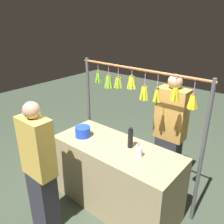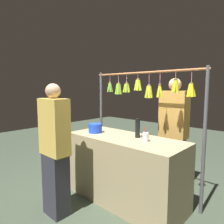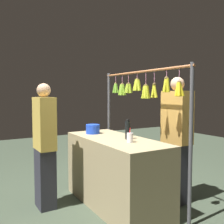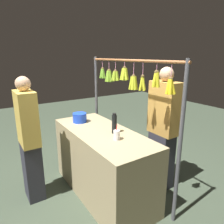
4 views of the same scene
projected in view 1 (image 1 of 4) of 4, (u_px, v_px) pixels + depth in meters
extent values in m
plane|color=#3A4535|center=(116.00, 204.00, 3.27)|extent=(12.00, 12.00, 0.00)
cube|color=tan|center=(116.00, 177.00, 3.09)|extent=(1.66, 0.69, 0.91)
cylinder|color=#4C4C51|center=(201.00, 158.00, 2.68)|extent=(0.04, 0.04, 1.84)
cylinder|color=#4C4C51|center=(89.00, 117.00, 3.74)|extent=(0.04, 0.04, 1.84)
cylinder|color=#9E6038|center=(139.00, 69.00, 2.87)|extent=(1.86, 0.03, 0.03)
torus|color=black|center=(195.00, 81.00, 2.46)|extent=(0.04, 0.01, 0.04)
cylinder|color=pink|center=(194.00, 88.00, 2.49)|extent=(0.01, 0.01, 0.16)
sphere|color=brown|center=(193.00, 95.00, 2.52)|extent=(0.05, 0.05, 0.05)
cylinder|color=yellow|center=(190.00, 102.00, 2.56)|extent=(0.06, 0.04, 0.16)
cylinder|color=yellow|center=(191.00, 103.00, 2.53)|extent=(0.04, 0.07, 0.16)
cylinder|color=yellow|center=(193.00, 103.00, 2.53)|extent=(0.06, 0.06, 0.16)
cylinder|color=yellow|center=(195.00, 102.00, 2.55)|extent=(0.07, 0.06, 0.17)
cylinder|color=yellow|center=(193.00, 101.00, 2.57)|extent=(0.04, 0.06, 0.16)
torus|color=black|center=(177.00, 77.00, 2.58)|extent=(0.04, 0.01, 0.04)
cylinder|color=pink|center=(176.00, 82.00, 2.60)|extent=(0.01, 0.01, 0.10)
sphere|color=brown|center=(176.00, 86.00, 2.62)|extent=(0.05, 0.05, 0.05)
cylinder|color=gold|center=(173.00, 93.00, 2.67)|extent=(0.07, 0.04, 0.17)
cylinder|color=gold|center=(174.00, 94.00, 2.64)|extent=(0.04, 0.07, 0.17)
cylinder|color=gold|center=(177.00, 94.00, 2.64)|extent=(0.06, 0.04, 0.17)
cylinder|color=gold|center=(176.00, 93.00, 2.67)|extent=(0.04, 0.07, 0.17)
torus|color=black|center=(158.00, 74.00, 2.72)|extent=(0.04, 0.01, 0.04)
cylinder|color=pink|center=(158.00, 81.00, 2.75)|extent=(0.01, 0.01, 0.16)
sphere|color=brown|center=(157.00, 88.00, 2.78)|extent=(0.04, 0.04, 0.04)
cylinder|color=gold|center=(155.00, 95.00, 2.82)|extent=(0.06, 0.04, 0.18)
cylinder|color=gold|center=(156.00, 95.00, 2.80)|extent=(0.04, 0.07, 0.18)
cylinder|color=gold|center=(158.00, 95.00, 2.80)|extent=(0.07, 0.03, 0.18)
cylinder|color=gold|center=(158.00, 95.00, 2.82)|extent=(0.04, 0.08, 0.18)
torus|color=black|center=(145.00, 72.00, 2.82)|extent=(0.04, 0.01, 0.04)
cylinder|color=pink|center=(145.00, 79.00, 2.85)|extent=(0.01, 0.01, 0.18)
sphere|color=brown|center=(145.00, 86.00, 2.89)|extent=(0.05, 0.05, 0.05)
cylinder|color=#AEB825|center=(142.00, 93.00, 2.94)|extent=(0.08, 0.04, 0.18)
cylinder|color=#AEB825|center=(142.00, 93.00, 2.91)|extent=(0.05, 0.06, 0.18)
cylinder|color=#AEB825|center=(144.00, 94.00, 2.89)|extent=(0.06, 0.07, 0.18)
cylinder|color=#AEB825|center=(146.00, 94.00, 2.90)|extent=(0.07, 0.04, 0.18)
cylinder|color=#AEB825|center=(146.00, 93.00, 2.93)|extent=(0.05, 0.06, 0.18)
cylinder|color=#AEB825|center=(144.00, 92.00, 2.95)|extent=(0.06, 0.07, 0.18)
torus|color=black|center=(132.00, 70.00, 2.94)|extent=(0.04, 0.01, 0.04)
cylinder|color=pink|center=(132.00, 73.00, 2.95)|extent=(0.01, 0.01, 0.08)
sphere|color=brown|center=(132.00, 76.00, 2.97)|extent=(0.05, 0.05, 0.05)
cylinder|color=#A6B526|center=(130.00, 82.00, 3.02)|extent=(0.06, 0.04, 0.16)
cylinder|color=#A6B526|center=(129.00, 83.00, 2.99)|extent=(0.05, 0.07, 0.17)
cylinder|color=#A6B526|center=(131.00, 83.00, 2.97)|extent=(0.06, 0.08, 0.17)
cylinder|color=#A6B526|center=(133.00, 83.00, 2.98)|extent=(0.08, 0.04, 0.16)
cylinder|color=#A6B526|center=(134.00, 82.00, 3.01)|extent=(0.05, 0.06, 0.17)
cylinder|color=#A6B526|center=(132.00, 82.00, 3.03)|extent=(0.05, 0.07, 0.17)
torus|color=black|center=(118.00, 67.00, 3.06)|extent=(0.04, 0.02, 0.04)
cylinder|color=pink|center=(118.00, 73.00, 3.09)|extent=(0.01, 0.01, 0.14)
sphere|color=brown|center=(118.00, 78.00, 3.12)|extent=(0.05, 0.05, 0.05)
cylinder|color=#8FAD28|center=(116.00, 83.00, 3.16)|extent=(0.06, 0.04, 0.14)
cylinder|color=#8FAD28|center=(116.00, 83.00, 3.14)|extent=(0.06, 0.06, 0.14)
cylinder|color=#8FAD28|center=(118.00, 84.00, 3.12)|extent=(0.05, 0.05, 0.14)
cylinder|color=#8FAD28|center=(120.00, 83.00, 3.13)|extent=(0.07, 0.04, 0.14)
cylinder|color=#8FAD28|center=(120.00, 83.00, 3.15)|extent=(0.05, 0.06, 0.14)
cylinder|color=#8FAD28|center=(119.00, 82.00, 3.17)|extent=(0.05, 0.07, 0.14)
torus|color=black|center=(108.00, 66.00, 3.17)|extent=(0.04, 0.01, 0.04)
cylinder|color=pink|center=(108.00, 71.00, 3.19)|extent=(0.01, 0.01, 0.14)
sphere|color=brown|center=(108.00, 76.00, 3.22)|extent=(0.05, 0.05, 0.05)
cylinder|color=#77A52B|center=(107.00, 82.00, 3.27)|extent=(0.08, 0.04, 0.17)
cylinder|color=#77A52B|center=(107.00, 82.00, 3.24)|extent=(0.05, 0.06, 0.17)
cylinder|color=#77A52B|center=(108.00, 83.00, 3.23)|extent=(0.06, 0.06, 0.17)
cylinder|color=#77A52B|center=(110.00, 82.00, 3.24)|extent=(0.06, 0.04, 0.17)
cylinder|color=#77A52B|center=(110.00, 82.00, 3.26)|extent=(0.06, 0.07, 0.18)
cylinder|color=#77A52B|center=(109.00, 81.00, 3.28)|extent=(0.06, 0.07, 0.18)
torus|color=black|center=(98.00, 64.00, 3.28)|extent=(0.04, 0.01, 0.04)
cylinder|color=pink|center=(98.00, 68.00, 3.30)|extent=(0.01, 0.01, 0.12)
sphere|color=brown|center=(98.00, 73.00, 3.33)|extent=(0.04, 0.04, 0.04)
cylinder|color=#69A02C|center=(97.00, 77.00, 3.37)|extent=(0.05, 0.04, 0.15)
cylinder|color=#69A02C|center=(97.00, 78.00, 3.35)|extent=(0.05, 0.06, 0.16)
cylinder|color=#69A02C|center=(99.00, 78.00, 3.34)|extent=(0.06, 0.05, 0.16)
cylinder|color=#69A02C|center=(100.00, 78.00, 3.35)|extent=(0.06, 0.05, 0.16)
cylinder|color=#69A02C|center=(99.00, 77.00, 3.37)|extent=(0.04, 0.05, 0.15)
cylinder|color=black|center=(130.00, 139.00, 2.86)|extent=(0.06, 0.06, 0.24)
cylinder|color=black|center=(131.00, 129.00, 2.81)|extent=(0.05, 0.05, 0.02)
cylinder|color=blue|center=(83.00, 132.00, 3.14)|extent=(0.20, 0.20, 0.14)
cylinder|color=silver|center=(139.00, 152.00, 2.70)|extent=(0.08, 0.08, 0.12)
cylinder|color=red|center=(139.00, 149.00, 2.69)|extent=(0.01, 0.03, 0.18)
cube|color=#2D2D38|center=(167.00, 162.00, 3.48)|extent=(0.33, 0.22, 0.82)
cube|color=#BF8C3F|center=(172.00, 114.00, 3.18)|extent=(0.41, 0.22, 0.72)
sphere|color=tan|center=(175.00, 81.00, 3.01)|extent=(0.19, 0.19, 0.19)
cube|color=#2D2D38|center=(44.00, 200.00, 2.79)|extent=(0.31, 0.21, 0.78)
cube|color=gold|center=(37.00, 147.00, 2.51)|extent=(0.39, 0.21, 0.68)
sphere|color=tan|center=(31.00, 110.00, 2.35)|extent=(0.18, 0.18, 0.18)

